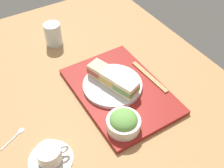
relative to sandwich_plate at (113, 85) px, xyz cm
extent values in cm
cube|color=tan|center=(2.67, 4.43, -4.00)|extent=(140.00, 100.00, 3.00)
cube|color=maroon|center=(-2.78, -1.73, -1.62)|extent=(44.29, 30.84, 1.77)
cylinder|color=silver|center=(0.00, 0.00, 0.00)|extent=(22.79, 22.79, 1.47)
cube|color=#EFE5C1|center=(-6.37, -1.95, 1.57)|extent=(9.30, 8.07, 1.67)
cube|color=#669347|center=(-6.37, -1.95, 3.39)|extent=(9.55, 8.42, 1.97)
cube|color=#EFE5C1|center=(-6.37, -1.95, 5.20)|extent=(9.30, 8.07, 1.67)
cube|color=#EFE5C1|center=(0.00, 0.00, 1.59)|extent=(9.30, 8.07, 1.71)
cube|color=gold|center=(0.00, 0.00, 3.43)|extent=(9.91, 8.55, 1.96)
cube|color=#EFE5C1|center=(0.00, 0.00, 5.26)|extent=(9.30, 8.07, 1.71)
cube|color=beige|center=(6.37, 1.95, 1.50)|extent=(9.30, 8.07, 1.53)
cube|color=#B74C42|center=(6.37, 1.95, 3.34)|extent=(9.50, 8.22, 2.14)
cube|color=beige|center=(6.37, 1.95, 5.17)|extent=(9.30, 8.07, 1.53)
cylinder|color=silver|center=(-18.18, 6.93, 1.31)|extent=(11.50, 11.50, 4.08)
ellipsoid|color=#6BA84C|center=(-18.18, 6.93, 3.35)|extent=(9.33, 9.33, 5.13)
cube|color=tan|center=(-3.35, -15.54, -0.38)|extent=(20.30, 1.76, 0.70)
cube|color=tan|center=(-3.40, -14.69, -0.38)|extent=(20.30, 1.76, 0.70)
cylinder|color=silver|center=(-15.65, 32.27, -2.10)|extent=(14.03, 14.03, 0.80)
cylinder|color=silver|center=(-15.65, 32.27, 0.84)|extent=(7.62, 7.62, 5.08)
cylinder|color=#382111|center=(-15.65, 32.27, 2.98)|extent=(7.01, 7.01, 0.40)
torus|color=silver|center=(-16.29, 27.91, 0.84)|extent=(1.32, 3.72, 3.64)
cylinder|color=silver|center=(38.90, 7.45, 2.69)|extent=(7.53, 7.53, 10.39)
cube|color=silver|center=(-2.16, 40.68, -2.25)|extent=(4.38, 8.16, 0.50)
ellipsoid|color=silver|center=(-0.19, 36.71, -2.10)|extent=(3.03, 3.40, 0.80)
camera|label=1|loc=(-62.68, 38.70, 75.90)|focal=44.35mm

